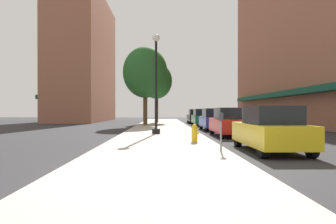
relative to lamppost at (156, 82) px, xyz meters
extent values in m
plane|color=#2D2D30|center=(4.30, 6.82, -3.20)|extent=(90.00, 90.00, 0.00)
cube|color=#B7B2A8|center=(0.30, 7.82, -3.14)|extent=(4.80, 50.00, 0.12)
cube|color=#144C38|center=(11.95, 10.82, -0.10)|extent=(0.90, 34.00, 0.50)
cube|color=#9E6047|center=(-10.70, 25.82, 5.40)|extent=(6.00, 18.00, 17.20)
cube|color=#144C38|center=(-14.05, 25.82, -0.10)|extent=(0.90, 15.30, 0.50)
cylinder|color=black|center=(0.00, 0.00, -2.93)|extent=(0.48, 0.48, 0.30)
cylinder|color=black|center=(0.00, 0.00, -0.18)|extent=(0.14, 0.14, 5.20)
sphere|color=silver|center=(0.00, 0.00, 2.60)|extent=(0.44, 0.44, 0.44)
cylinder|color=gold|center=(1.79, -4.87, -2.77)|extent=(0.26, 0.26, 0.62)
sphere|color=gold|center=(1.79, -4.87, -2.41)|extent=(0.24, 0.24, 0.24)
cylinder|color=gold|center=(1.93, -4.87, -2.68)|extent=(0.12, 0.10, 0.10)
cylinder|color=slate|center=(2.35, -8.08, -2.56)|extent=(0.06, 0.06, 1.05)
cube|color=#33383D|center=(2.35, -8.08, -1.90)|extent=(0.14, 0.09, 0.26)
cylinder|color=#4C3823|center=(-1.29, 11.44, -1.36)|extent=(0.40, 0.40, 3.45)
ellipsoid|color=#235B23|center=(-1.29, 11.44, 1.97)|extent=(4.26, 4.26, 4.90)
cylinder|color=#422D1E|center=(-0.34, 17.47, -1.35)|extent=(0.40, 0.40, 3.46)
ellipsoid|color=#235B23|center=(-0.34, 17.47, 1.73)|extent=(3.61, 3.61, 4.15)
cylinder|color=black|center=(3.52, -5.58, -2.88)|extent=(0.22, 0.64, 0.64)
cylinder|color=black|center=(5.08, -5.58, -2.88)|extent=(0.22, 0.64, 0.64)
cylinder|color=black|center=(3.52, -8.78, -2.88)|extent=(0.22, 0.64, 0.64)
cylinder|color=black|center=(5.08, -8.78, -2.88)|extent=(0.22, 0.64, 0.64)
cube|color=gold|center=(4.30, -7.18, -2.56)|extent=(1.80, 4.30, 0.76)
cube|color=black|center=(4.30, -7.33, -1.86)|extent=(1.56, 2.20, 0.64)
cylinder|color=black|center=(3.52, 1.20, -2.88)|extent=(0.22, 0.64, 0.64)
cylinder|color=black|center=(5.08, 1.20, -2.88)|extent=(0.22, 0.64, 0.64)
cylinder|color=black|center=(3.52, -2.00, -2.88)|extent=(0.22, 0.64, 0.64)
cylinder|color=black|center=(5.08, -2.00, -2.88)|extent=(0.22, 0.64, 0.64)
cube|color=red|center=(4.30, -0.40, -2.56)|extent=(1.80, 4.30, 0.76)
cube|color=black|center=(4.30, -0.55, -1.86)|extent=(1.56, 2.20, 0.64)
cylinder|color=black|center=(3.52, 6.87, -2.88)|extent=(0.22, 0.64, 0.64)
cylinder|color=black|center=(5.08, 6.87, -2.88)|extent=(0.22, 0.64, 0.64)
cylinder|color=black|center=(3.52, 3.67, -2.88)|extent=(0.22, 0.64, 0.64)
cylinder|color=black|center=(5.08, 3.67, -2.88)|extent=(0.22, 0.64, 0.64)
cube|color=#1E389E|center=(4.30, 5.27, -2.56)|extent=(1.80, 4.30, 0.76)
cube|color=black|center=(4.30, 5.12, -1.86)|extent=(1.56, 2.20, 0.64)
cylinder|color=black|center=(3.52, 13.93, -2.88)|extent=(0.22, 0.64, 0.64)
cylinder|color=black|center=(5.08, 13.93, -2.88)|extent=(0.22, 0.64, 0.64)
cylinder|color=black|center=(3.52, 10.73, -2.88)|extent=(0.22, 0.64, 0.64)
cylinder|color=black|center=(5.08, 10.73, -2.88)|extent=(0.22, 0.64, 0.64)
cube|color=#196638|center=(4.30, 12.33, -2.56)|extent=(1.80, 4.30, 0.76)
cube|color=black|center=(4.30, 12.18, -1.86)|extent=(1.56, 2.20, 0.64)
cylinder|color=black|center=(3.52, 19.93, -2.88)|extent=(0.22, 0.64, 0.64)
cylinder|color=black|center=(5.08, 19.93, -2.88)|extent=(0.22, 0.64, 0.64)
cylinder|color=black|center=(3.52, 16.73, -2.88)|extent=(0.22, 0.64, 0.64)
cylinder|color=black|center=(5.08, 16.73, -2.88)|extent=(0.22, 0.64, 0.64)
cube|color=black|center=(4.30, 18.33, -2.56)|extent=(1.80, 4.30, 0.76)
cube|color=black|center=(4.30, 18.18, -1.86)|extent=(1.56, 2.20, 0.64)
camera|label=1|loc=(0.40, -18.48, -1.70)|focal=33.36mm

